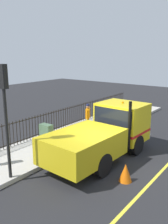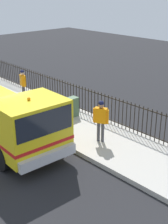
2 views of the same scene
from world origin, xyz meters
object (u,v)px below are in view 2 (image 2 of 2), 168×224
Objects in this scene: worker_standing at (101,117)px; pedestrian_distant at (23,81)px; utility_cabinet at (71,107)px; work_truck at (12,119)px.

pedestrian_distant is (0.55, 6.26, -0.05)m from worker_standing.
work_truck is at bearing -169.39° from utility_cabinet.
work_truck reaches higher than utility_cabinet.
work_truck is 3.53m from utility_cabinet.
worker_standing is at bearing -106.31° from utility_cabinet.
worker_standing is 6.28m from pedestrian_distant.
worker_standing is 1.05× the size of pedestrian_distant.
worker_standing is at bearing 144.45° from work_truck.
work_truck reaches higher than pedestrian_distant.
utility_cabinet is at bearing -160.13° from pedestrian_distant.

